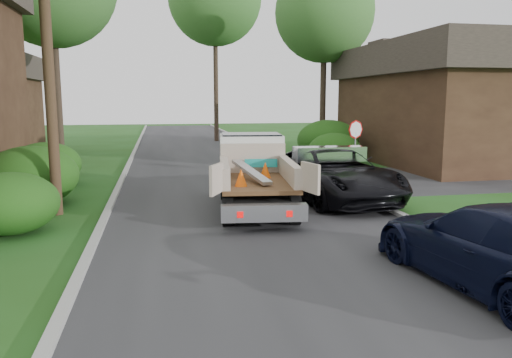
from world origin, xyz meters
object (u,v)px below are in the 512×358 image
object	(u,v)px
flatbed_truck	(253,167)
black_pickup	(333,174)
stop_sign	(355,138)
house_right	(460,102)
navy_suv	(497,246)
tree_right_far	(325,13)
utility_pole	(47,29)

from	to	relation	value
flatbed_truck	black_pickup	distance (m)	2.74
flatbed_truck	black_pickup	bearing A→B (deg)	9.87
stop_sign	house_right	distance (m)	9.37
house_right	navy_suv	distance (m)	19.37
tree_right_far	navy_suv	size ratio (longest dim) A/B	2.19
house_right	black_pickup	bearing A→B (deg)	-139.72
tree_right_far	black_pickup	world-z (taller)	tree_right_far
stop_sign	house_right	world-z (taller)	house_right
utility_pole	tree_right_far	distance (m)	20.12
utility_pole	tree_right_far	bearing A→B (deg)	49.16
black_pickup	stop_sign	bearing A→B (deg)	50.38
stop_sign	black_pickup	xyz separation A→B (m)	(-2.15, -3.43, -0.93)
black_pickup	flatbed_truck	bearing A→B (deg)	175.91
stop_sign	tree_right_far	distance (m)	13.08
house_right	flatbed_truck	distance (m)	15.43
tree_right_far	flatbed_truck	world-z (taller)	tree_right_far
stop_sign	utility_pole	world-z (taller)	utility_pole
utility_pole	tree_right_far	xyz separation A→B (m)	(12.98, 15.02, 3.31)
black_pickup	navy_suv	xyz separation A→B (m)	(0.10, -8.07, -0.08)
stop_sign	house_right	xyz separation A→B (m)	(7.80, 5.00, 1.38)
house_right	navy_suv	world-z (taller)	house_right
utility_pole	black_pickup	bearing A→B (deg)	3.95
tree_right_far	black_pickup	xyz separation A→B (m)	(-4.45, -14.43, -7.63)
stop_sign	black_pickup	bearing A→B (deg)	-122.06
stop_sign	utility_pole	xyz separation A→B (m)	(-10.68, -4.02, 3.40)
stop_sign	black_pickup	world-z (taller)	stop_sign
house_right	tree_right_far	size ratio (longest dim) A/B	1.13
utility_pole	navy_suv	xyz separation A→B (m)	(8.63, -7.48, -4.41)
tree_right_far	flatbed_truck	distance (m)	17.82
utility_pole	tree_right_far	world-z (taller)	tree_right_far
stop_sign	utility_pole	bearing A→B (deg)	-159.38
stop_sign	house_right	size ratio (longest dim) A/B	0.19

